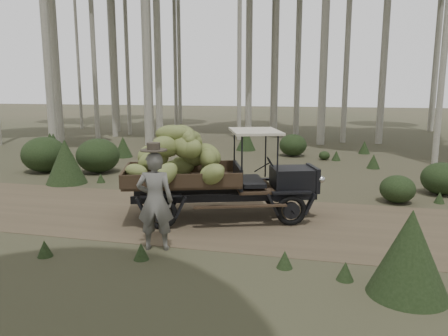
{
  "coord_description": "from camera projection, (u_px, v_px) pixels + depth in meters",
  "views": [
    {
      "loc": [
        3.02,
        -9.26,
        2.94
      ],
      "look_at": [
        0.73,
        0.08,
        1.16
      ],
      "focal_mm": 35.0,
      "sensor_mm": 36.0,
      "label": 1
    }
  ],
  "objects": [
    {
      "name": "farmer",
      "position": [
        155.0,
        200.0,
        7.89
      ],
      "size": [
        0.75,
        0.59,
        1.98
      ],
      "rotation": [
        0.0,
        0.0,
        3.38
      ],
      "color": "#605E58",
      "rests_on": "ground"
    },
    {
      "name": "banana_truck",
      "position": [
        202.0,
        163.0,
        9.71
      ],
      "size": [
        4.57,
        2.96,
        2.21
      ],
      "rotation": [
        0.0,
        0.0,
        0.34
      ],
      "color": "black",
      "rests_on": "ground"
    },
    {
      "name": "dirt_track",
      "position": [
        193.0,
        216.0,
        10.09
      ],
      "size": [
        70.0,
        4.0,
        0.01
      ],
      "primitive_type": "cube",
      "color": "brown",
      "rests_on": "ground"
    },
    {
      "name": "ground",
      "position": [
        193.0,
        216.0,
        10.09
      ],
      "size": [
        120.0,
        120.0,
        0.0
      ],
      "primitive_type": "plane",
      "color": "#473D2B",
      "rests_on": "ground"
    },
    {
      "name": "undergrowth",
      "position": [
        153.0,
        178.0,
        11.8
      ],
      "size": [
        23.56,
        23.94,
        1.38
      ],
      "color": "#233319",
      "rests_on": "ground"
    }
  ]
}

